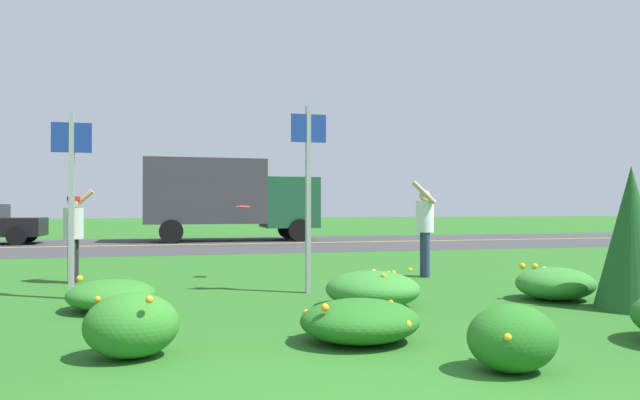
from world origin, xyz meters
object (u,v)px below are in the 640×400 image
object	(u,v)px
frisbee_red	(243,207)
box_truck_dark_green	(228,195)
sign_post_near_path	(72,187)
sign_post_by_roadside	(308,181)
person_thrower_red_cap_gray_shirt	(74,230)
person_catcher_white_shirt	(425,224)

from	to	relation	value
frisbee_red	box_truck_dark_green	bearing A→B (deg)	85.71
sign_post_near_path	frisbee_red	xyz separation A→B (m)	(2.74, 1.78, -0.29)
sign_post_near_path	sign_post_by_roadside	size ratio (longest dim) A/B	0.93
person_thrower_red_cap_gray_shirt	frisbee_red	size ratio (longest dim) A/B	6.36
sign_post_by_roadside	person_catcher_white_shirt	bearing A→B (deg)	29.11
sign_post_by_roadside	person_thrower_red_cap_gray_shirt	world-z (taller)	sign_post_by_roadside
person_thrower_red_cap_gray_shirt	frisbee_red	world-z (taller)	person_thrower_red_cap_gray_shirt
box_truck_dark_green	sign_post_by_roadside	bearing A→B (deg)	-90.60
sign_post_near_path	box_truck_dark_green	bearing A→B (deg)	75.38
box_truck_dark_green	frisbee_red	bearing A→B (deg)	-94.29
sign_post_near_path	box_truck_dark_green	world-z (taller)	box_truck_dark_green
person_thrower_red_cap_gray_shirt	person_catcher_white_shirt	xyz separation A→B (m)	(6.43, -0.74, 0.07)
frisbee_red	person_catcher_white_shirt	bearing A→B (deg)	-9.98
person_thrower_red_cap_gray_shirt	frisbee_red	xyz separation A→B (m)	(2.99, -0.14, 0.41)
sign_post_by_roadside	person_thrower_red_cap_gray_shirt	distance (m)	4.45
person_thrower_red_cap_gray_shirt	person_catcher_white_shirt	world-z (taller)	person_catcher_white_shirt
person_thrower_red_cap_gray_shirt	sign_post_by_roadside	bearing A→B (deg)	-30.61
person_catcher_white_shirt	frisbee_red	bearing A→B (deg)	170.02
sign_post_near_path	person_catcher_white_shirt	world-z (taller)	sign_post_near_path
sign_post_near_path	frisbee_red	bearing A→B (deg)	32.96
frisbee_red	box_truck_dark_green	size ratio (longest dim) A/B	0.04
person_catcher_white_shirt	box_truck_dark_green	bearing A→B (deg)	101.06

